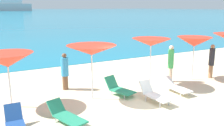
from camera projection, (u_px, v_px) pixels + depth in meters
ground_plane at (63, 61)px, 17.71m from camera, size 50.00×100.00×0.30m
umbrella_3 at (7, 60)px, 8.88m from camera, size 1.89×1.89×2.07m
umbrella_4 at (92, 50)px, 9.62m from camera, size 2.08×2.08×2.23m
umbrella_5 at (151, 42)px, 11.15m from camera, size 1.84×1.84×2.30m
umbrella_6 at (194, 42)px, 12.31m from camera, size 1.74×1.74×2.23m
lounge_chair_0 at (119, 88)px, 10.49m from camera, size 0.96×1.49×0.73m
lounge_chair_1 at (175, 87)px, 10.83m from camera, size 0.56×1.59×0.53m
lounge_chair_3 at (154, 94)px, 9.69m from camera, size 0.65×1.50×0.74m
lounge_chair_4 at (15, 124)px, 7.33m from camera, size 0.58×1.60×0.67m
lounge_chair_5 at (66, 115)px, 7.96m from camera, size 0.99×1.66×0.62m
beachgoer_0 at (65, 71)px, 11.06m from camera, size 0.34×0.34×1.68m
beachgoer_1 at (171, 62)px, 12.19m from camera, size 0.29×0.29×1.85m
beachgoer_3 at (212, 60)px, 12.86m from camera, size 0.28×0.28×1.79m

